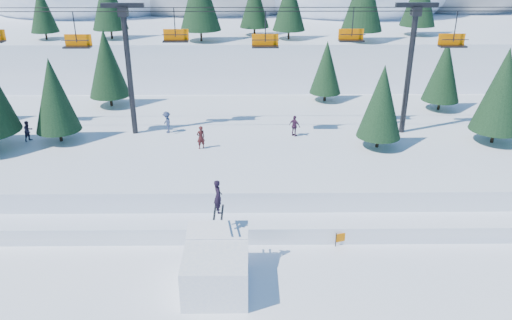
{
  "coord_description": "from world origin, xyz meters",
  "views": [
    {
      "loc": [
        0.53,
        -20.68,
        16.74
      ],
      "look_at": [
        0.82,
        6.0,
        5.2
      ],
      "focal_mm": 35.0,
      "sensor_mm": 36.0,
      "label": 1
    }
  ],
  "objects_px": {
    "banner_near": "(357,235)",
    "banner_far": "(382,227)",
    "chairlift": "(255,49)",
    "jump_kicker": "(216,266)"
  },
  "relations": [
    {
      "from": "banner_far",
      "to": "chairlift",
      "type": "bearing_deg",
      "value": 123.11
    },
    {
      "from": "jump_kicker",
      "to": "banner_far",
      "type": "height_order",
      "value": "jump_kicker"
    },
    {
      "from": "chairlift",
      "to": "banner_far",
      "type": "xyz_separation_m",
      "value": [
        7.79,
        -11.94,
        -8.78
      ]
    },
    {
      "from": "banner_near",
      "to": "banner_far",
      "type": "distance_m",
      "value": 1.93
    },
    {
      "from": "jump_kicker",
      "to": "banner_near",
      "type": "distance_m",
      "value": 9.27
    },
    {
      "from": "chairlift",
      "to": "banner_far",
      "type": "bearing_deg",
      "value": -56.89
    },
    {
      "from": "banner_near",
      "to": "banner_far",
      "type": "height_order",
      "value": "same"
    },
    {
      "from": "chairlift",
      "to": "banner_near",
      "type": "relative_size",
      "value": 16.95
    },
    {
      "from": "banner_far",
      "to": "jump_kicker",
      "type": "bearing_deg",
      "value": -153.4
    },
    {
      "from": "chairlift",
      "to": "banner_far",
      "type": "distance_m",
      "value": 16.74
    }
  ]
}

